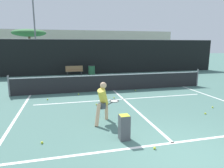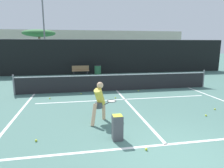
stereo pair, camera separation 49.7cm
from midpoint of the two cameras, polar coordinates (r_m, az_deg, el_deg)
The scene contains 25 objects.
ground_plane at distance 5.17m, azimuth 18.82°, elevation -19.56°, with size 100.00×100.00×0.00m, color #4C756B.
court_baseline_near at distance 5.75m, azimuth 14.55°, elevation -16.00°, with size 11.00×0.10×0.01m, color white.
court_service_line at distance 9.70m, azimuth 1.82°, elevation -4.34°, with size 8.25×0.10×0.01m, color white.
court_center_mark at distance 8.50m, azimuth 4.20°, elevation -6.61°, with size 0.10×6.46×0.01m, color white.
court_sideline_left at distance 8.36m, azimuth -27.04°, elevation -8.16°, with size 0.10×7.46×0.01m, color white.
court_sideline_right at distance 10.74m, azimuth 27.80°, elevation -4.12°, with size 0.10×7.46×0.01m, color white.
net at distance 11.40m, azimuth -0.76°, elevation 0.63°, with size 11.09×0.09×1.07m.
fence_back at distance 18.07m, azimuth -5.79°, elevation 7.70°, with size 24.00×0.06×3.06m.
player_practicing at distance 6.72m, azimuth -4.70°, elevation -4.71°, with size 1.06×0.89×1.38m.
tennis_ball_scattered_0 at distance 9.83m, azimuth -0.87°, elevation -3.94°, with size 0.07×0.07×0.07m, color #D1E033.
tennis_ball_scattered_2 at distance 9.25m, azimuth 25.44°, elevation -6.02°, with size 0.07×0.07×0.07m, color #D1E033.
tennis_ball_scattered_4 at distance 5.34m, azimuth 9.38°, elevation -17.64°, with size 0.07×0.07×0.07m, color #D1E033.
tennis_ball_scattered_5 at distance 5.92m, azimuth -21.73°, elevation -15.30°, with size 0.07×0.07×0.07m, color #D1E033.
tennis_ball_scattered_6 at distance 11.43m, azimuth 5.46°, elevation -1.84°, with size 0.07×0.07×0.07m, color #D1E033.
tennis_ball_scattered_7 at distance 8.78m, azimuth -6.10°, elevation -5.87°, with size 0.07×0.07×0.07m, color #D1E033.
tennis_ball_scattered_8 at distance 8.32m, azimuth 23.57°, elevation -7.73°, with size 0.07×0.07×0.07m, color #D1E033.
tennis_ball_scattered_9 at distance 10.10m, azimuth -19.31°, elevation -4.18°, with size 0.07×0.07×0.07m, color #D1E033.
tennis_ball_scattered_10 at distance 10.70m, azimuth -10.85°, elevation -2.89°, with size 0.07×0.07×0.07m, color #D1E033.
ball_hopper at distance 5.62m, azimuth 0.93°, elevation -12.13°, with size 0.28×0.28×0.71m.
courtside_bench at distance 17.02m, azimuth -11.54°, elevation 3.72°, with size 1.43×0.39×0.86m.
trash_bin at distance 17.05m, azimuth -6.66°, elevation 3.85°, with size 0.58×0.58×0.90m.
parked_car at distance 21.52m, azimuth -14.21°, elevation 5.48°, with size 1.76×4.04×1.42m.
floodlight_mast at distance 24.02m, azimuth -22.07°, elevation 18.18°, with size 1.10×0.24×9.34m.
tree_west at distance 27.21m, azimuth -23.13°, elevation 13.20°, with size 4.04×4.04×4.47m.
building_far at distance 37.65m, azimuth -10.13°, elevation 10.91°, with size 36.00×2.40×5.11m, color beige.
Camera 1 is at (-2.77, -3.64, 2.59)m, focal length 32.00 mm.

